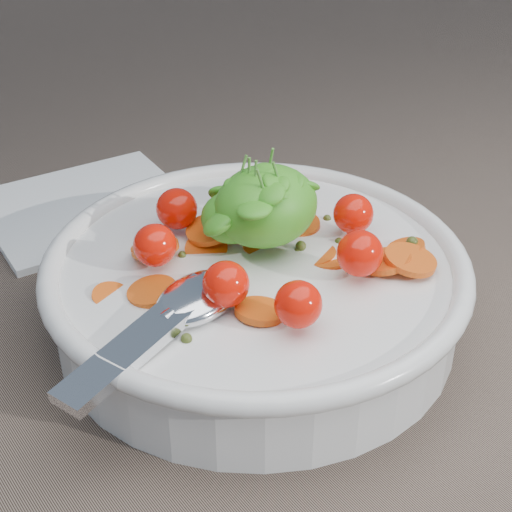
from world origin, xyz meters
TOP-DOWN VIEW (x-y plane):
  - ground at (0.00, 0.00)m, footprint 6.00×6.00m
  - bowl at (0.02, 0.02)m, footprint 0.30×0.27m
  - napkin at (0.00, 0.24)m, footprint 0.17×0.15m

SIDE VIEW (x-z plane):
  - ground at x=0.00m, z-range 0.00..0.00m
  - napkin at x=0.00m, z-range 0.00..0.01m
  - bowl at x=0.02m, z-range -0.03..0.09m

